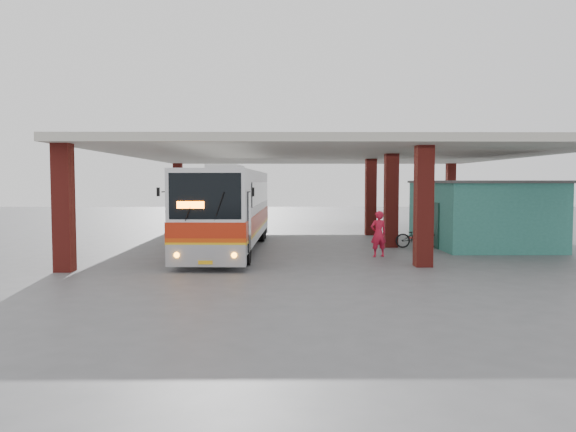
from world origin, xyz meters
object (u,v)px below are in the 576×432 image
Objects in this scene: coach_bus at (229,208)px; pedestrian at (378,234)px; motorcycle at (417,237)px; red_chair at (415,235)px.

coach_bus reaches higher than pedestrian.
pedestrian is at bearing -18.08° from coach_bus.
pedestrian is (6.28, -2.27, -0.93)m from coach_bus.
motorcycle is 2.60m from red_chair.
coach_bus is 6.94× the size of pedestrian.
red_chair is at bearing 21.59° from coach_bus.
motorcycle is at bearing 6.75° from coach_bus.
coach_bus is 6.74m from pedestrian.
pedestrian is at bearing -118.27° from red_chair.
pedestrian is 2.48× the size of red_chair.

